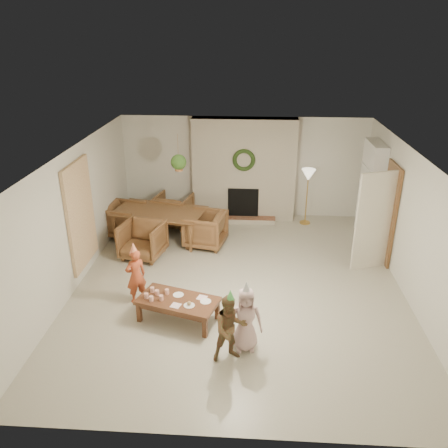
# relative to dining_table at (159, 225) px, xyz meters

# --- Properties ---
(floor) EXTENTS (7.00, 7.00, 0.00)m
(floor) POSITION_rel_dining_table_xyz_m (1.86, -1.84, -0.35)
(floor) COLOR #B7B29E
(floor) RESTS_ON ground
(ceiling) EXTENTS (7.00, 7.00, 0.00)m
(ceiling) POSITION_rel_dining_table_xyz_m (1.86, -1.84, 2.15)
(ceiling) COLOR white
(ceiling) RESTS_ON wall_back
(wall_back) EXTENTS (7.00, 0.00, 7.00)m
(wall_back) POSITION_rel_dining_table_xyz_m (1.86, 1.66, 0.90)
(wall_back) COLOR silver
(wall_back) RESTS_ON floor
(wall_front) EXTENTS (7.00, 0.00, 7.00)m
(wall_front) POSITION_rel_dining_table_xyz_m (1.86, -5.34, 0.90)
(wall_front) COLOR silver
(wall_front) RESTS_ON floor
(wall_left) EXTENTS (0.00, 7.00, 7.00)m
(wall_left) POSITION_rel_dining_table_xyz_m (-1.14, -1.84, 0.90)
(wall_left) COLOR silver
(wall_left) RESTS_ON floor
(wall_right) EXTENTS (0.00, 7.00, 7.00)m
(wall_right) POSITION_rel_dining_table_xyz_m (4.86, -1.84, 0.90)
(wall_right) COLOR silver
(wall_right) RESTS_ON floor
(fireplace_mass) EXTENTS (2.50, 0.40, 2.50)m
(fireplace_mass) POSITION_rel_dining_table_xyz_m (1.86, 1.46, 0.90)
(fireplace_mass) COLOR #5A1C17
(fireplace_mass) RESTS_ON floor
(fireplace_hearth) EXTENTS (1.60, 0.30, 0.12)m
(fireplace_hearth) POSITION_rel_dining_table_xyz_m (1.86, 1.11, -0.29)
(fireplace_hearth) COLOR brown
(fireplace_hearth) RESTS_ON floor
(fireplace_firebox) EXTENTS (0.75, 0.12, 0.75)m
(fireplace_firebox) POSITION_rel_dining_table_xyz_m (1.86, 1.28, 0.10)
(fireplace_firebox) COLOR black
(fireplace_firebox) RESTS_ON floor
(fireplace_wreath) EXTENTS (0.54, 0.10, 0.54)m
(fireplace_wreath) POSITION_rel_dining_table_xyz_m (1.86, 1.23, 1.20)
(fireplace_wreath) COLOR #203915
(fireplace_wreath) RESTS_ON fireplace_mass
(floor_lamp_base) EXTENTS (0.26, 0.26, 0.03)m
(floor_lamp_base) POSITION_rel_dining_table_xyz_m (3.39, 1.16, -0.33)
(floor_lamp_base) COLOR gold
(floor_lamp_base) RESTS_ON floor
(floor_lamp_post) EXTENTS (0.03, 0.03, 1.24)m
(floor_lamp_post) POSITION_rel_dining_table_xyz_m (3.39, 1.16, 0.29)
(floor_lamp_post) COLOR gold
(floor_lamp_post) RESTS_ON floor
(floor_lamp_shade) EXTENTS (0.33, 0.33, 0.28)m
(floor_lamp_shade) POSITION_rel_dining_table_xyz_m (3.39, 1.16, 0.89)
(floor_lamp_shade) COLOR beige
(floor_lamp_shade) RESTS_ON floor_lamp_post
(bookshelf_carcass) EXTENTS (0.30, 1.00, 2.20)m
(bookshelf_carcass) POSITION_rel_dining_table_xyz_m (4.70, 0.46, 0.75)
(bookshelf_carcass) COLOR white
(bookshelf_carcass) RESTS_ON floor
(bookshelf_shelf_a) EXTENTS (0.30, 0.92, 0.03)m
(bookshelf_shelf_a) POSITION_rel_dining_table_xyz_m (4.68, 0.46, 0.10)
(bookshelf_shelf_a) COLOR white
(bookshelf_shelf_a) RESTS_ON bookshelf_carcass
(bookshelf_shelf_b) EXTENTS (0.30, 0.92, 0.03)m
(bookshelf_shelf_b) POSITION_rel_dining_table_xyz_m (4.68, 0.46, 0.50)
(bookshelf_shelf_b) COLOR white
(bookshelf_shelf_b) RESTS_ON bookshelf_carcass
(bookshelf_shelf_c) EXTENTS (0.30, 0.92, 0.03)m
(bookshelf_shelf_c) POSITION_rel_dining_table_xyz_m (4.68, 0.46, 0.90)
(bookshelf_shelf_c) COLOR white
(bookshelf_shelf_c) RESTS_ON bookshelf_carcass
(bookshelf_shelf_d) EXTENTS (0.30, 0.92, 0.03)m
(bookshelf_shelf_d) POSITION_rel_dining_table_xyz_m (4.68, 0.46, 1.30)
(bookshelf_shelf_d) COLOR white
(bookshelf_shelf_d) RESTS_ON bookshelf_carcass
(books_row_lower) EXTENTS (0.20, 0.40, 0.24)m
(books_row_lower) POSITION_rel_dining_table_xyz_m (4.66, 0.31, 0.24)
(books_row_lower) COLOR #A1381D
(books_row_lower) RESTS_ON bookshelf_shelf_a
(books_row_mid) EXTENTS (0.20, 0.44, 0.24)m
(books_row_mid) POSITION_rel_dining_table_xyz_m (4.66, 0.51, 0.64)
(books_row_mid) COLOR #245F86
(books_row_mid) RESTS_ON bookshelf_shelf_b
(books_row_upper) EXTENTS (0.20, 0.36, 0.22)m
(books_row_upper) POSITION_rel_dining_table_xyz_m (4.66, 0.36, 1.03)
(books_row_upper) COLOR #A06B22
(books_row_upper) RESTS_ON bookshelf_shelf_c
(door_frame) EXTENTS (0.05, 0.86, 2.04)m
(door_frame) POSITION_rel_dining_table_xyz_m (4.82, -0.64, 0.67)
(door_frame) COLOR brown
(door_frame) RESTS_ON floor
(door_leaf) EXTENTS (0.77, 0.32, 2.00)m
(door_leaf) POSITION_rel_dining_table_xyz_m (4.44, -1.02, 0.65)
(door_leaf) COLOR beige
(door_leaf) RESTS_ON floor
(curtain_panel) EXTENTS (0.06, 1.20, 2.00)m
(curtain_panel) POSITION_rel_dining_table_xyz_m (-1.10, -1.64, 0.90)
(curtain_panel) COLOR beige
(curtain_panel) RESTS_ON wall_left
(dining_table) EXTENTS (2.17, 1.49, 0.70)m
(dining_table) POSITION_rel_dining_table_xyz_m (0.00, 0.00, 0.00)
(dining_table) COLOR brown
(dining_table) RESTS_ON floor
(dining_chair_near) EXTENTS (0.98, 1.00, 0.77)m
(dining_chair_near) POSITION_rel_dining_table_xyz_m (-0.18, -0.85, 0.04)
(dining_chair_near) COLOR brown
(dining_chair_near) RESTS_ON floor
(dining_chair_far) EXTENTS (0.98, 1.00, 0.77)m
(dining_chair_far) POSITION_rel_dining_table_xyz_m (0.18, 0.85, 0.04)
(dining_chair_far) COLOR brown
(dining_chair_far) RESTS_ON floor
(dining_chair_left) EXTENTS (1.00, 0.98, 0.77)m
(dining_chair_left) POSITION_rel_dining_table_xyz_m (-0.85, 0.18, 0.04)
(dining_chair_left) COLOR brown
(dining_chair_left) RESTS_ON floor
(dining_chair_right) EXTENTS (1.00, 0.98, 0.77)m
(dining_chair_right) POSITION_rel_dining_table_xyz_m (1.06, -0.22, 0.04)
(dining_chair_right) COLOR brown
(dining_chair_right) RESTS_ON floor
(hanging_plant_cord) EXTENTS (0.01, 0.01, 0.70)m
(hanging_plant_cord) POSITION_rel_dining_table_xyz_m (0.56, -0.34, 1.80)
(hanging_plant_cord) COLOR tan
(hanging_plant_cord) RESTS_ON ceiling
(hanging_plant_pot) EXTENTS (0.16, 0.16, 0.12)m
(hanging_plant_pot) POSITION_rel_dining_table_xyz_m (0.56, -0.34, 1.45)
(hanging_plant_pot) COLOR brown
(hanging_plant_pot) RESTS_ON hanging_plant_cord
(hanging_plant_foliage) EXTENTS (0.32, 0.32, 0.32)m
(hanging_plant_foliage) POSITION_rel_dining_table_xyz_m (0.56, -0.34, 1.57)
(hanging_plant_foliage) COLOR #264717
(hanging_plant_foliage) RESTS_ON hanging_plant_pot
(coffee_table_top) EXTENTS (1.42, 1.00, 0.06)m
(coffee_table_top) POSITION_rel_dining_table_xyz_m (0.91, -3.04, 0.02)
(coffee_table_top) COLOR #56311C
(coffee_table_top) RESTS_ON floor
(coffee_table_apron) EXTENTS (1.30, 0.87, 0.08)m
(coffee_table_apron) POSITION_rel_dining_table_xyz_m (0.91, -3.04, -0.05)
(coffee_table_apron) COLOR #56311C
(coffee_table_apron) RESTS_ON floor
(coffee_leg_fl) EXTENTS (0.09, 0.09, 0.34)m
(coffee_leg_fl) POSITION_rel_dining_table_xyz_m (0.27, -3.12, -0.18)
(coffee_leg_fl) COLOR #56311C
(coffee_leg_fl) RESTS_ON floor
(coffee_leg_fr) EXTENTS (0.09, 0.09, 0.34)m
(coffee_leg_fr) POSITION_rel_dining_table_xyz_m (1.39, -3.47, -0.18)
(coffee_leg_fr) COLOR #56311C
(coffee_leg_fr) RESTS_ON floor
(coffee_leg_bl) EXTENTS (0.09, 0.09, 0.34)m
(coffee_leg_bl) POSITION_rel_dining_table_xyz_m (0.43, -2.62, -0.18)
(coffee_leg_bl) COLOR #56311C
(coffee_leg_bl) RESTS_ON floor
(coffee_leg_br) EXTENTS (0.09, 0.09, 0.34)m
(coffee_leg_br) POSITION_rel_dining_table_xyz_m (1.54, -2.96, -0.18)
(coffee_leg_br) COLOR #56311C
(coffee_leg_br) RESTS_ON floor
(cup_a) EXTENTS (0.09, 0.09, 0.09)m
(cup_a) POSITION_rel_dining_table_xyz_m (0.39, -3.04, 0.09)
(cup_a) COLOR white
(cup_a) RESTS_ON coffee_table_top
(cup_b) EXTENTS (0.09, 0.09, 0.09)m
(cup_b) POSITION_rel_dining_table_xyz_m (0.45, -2.85, 0.09)
(cup_b) COLOR white
(cup_b) RESTS_ON coffee_table_top
(cup_c) EXTENTS (0.09, 0.09, 0.09)m
(cup_c) POSITION_rel_dining_table_xyz_m (0.49, -3.12, 0.09)
(cup_c) COLOR white
(cup_c) RESTS_ON coffee_table_top
(cup_d) EXTENTS (0.09, 0.09, 0.09)m
(cup_d) POSITION_rel_dining_table_xyz_m (0.55, -2.93, 0.09)
(cup_d) COLOR white
(cup_d) RESTS_ON coffee_table_top
(cup_e) EXTENTS (0.09, 0.09, 0.09)m
(cup_e) POSITION_rel_dining_table_xyz_m (0.65, -3.09, 0.09)
(cup_e) COLOR white
(cup_e) RESTS_ON coffee_table_top
(cup_f) EXTENTS (0.09, 0.09, 0.09)m
(cup_f) POSITION_rel_dining_table_xyz_m (0.70, -2.90, 0.09)
(cup_f) COLOR white
(cup_f) RESTS_ON coffee_table_top
(plate_a) EXTENTS (0.22, 0.22, 0.01)m
(plate_a) POSITION_rel_dining_table_xyz_m (0.90, -2.91, 0.05)
(plate_a) COLOR white
(plate_a) RESTS_ON coffee_table_top
(plate_b) EXTENTS (0.22, 0.22, 0.01)m
(plate_b) POSITION_rel_dining_table_xyz_m (1.12, -3.21, 0.05)
(plate_b) COLOR white
(plate_b) RESTS_ON coffee_table_top
(plate_c) EXTENTS (0.22, 0.22, 0.01)m
(plate_c) POSITION_rel_dining_table_xyz_m (1.36, -3.08, 0.05)
(plate_c) COLOR white
(plate_c) RESTS_ON coffee_table_top
(food_scoop) EXTENTS (0.09, 0.09, 0.07)m
(food_scoop) POSITION_rel_dining_table_xyz_m (1.12, -3.21, 0.09)
(food_scoop) COLOR tan
(food_scoop) RESTS_ON plate_b
(napkin_left) EXTENTS (0.19, 0.19, 0.01)m
(napkin_left) POSITION_rel_dining_table_xyz_m (0.90, -3.23, 0.05)
(napkin_left) COLOR #F3B3C8
(napkin_left) RESTS_ON coffee_table_top
(napkin_right) EXTENTS (0.19, 0.19, 0.01)m
(napkin_right) POSITION_rel_dining_table_xyz_m (1.29, -2.97, 0.05)
(napkin_right) COLOR #F3B3C8
(napkin_right) RESTS_ON coffee_table_top
(child_red) EXTENTS (0.44, 0.41, 1.01)m
(child_red) POSITION_rel_dining_table_xyz_m (0.10, -2.53, 0.16)
(child_red) COLOR #B44726
(child_red) RESTS_ON floor
(party_hat_red) EXTENTS (0.17, 0.17, 0.19)m
(party_hat_red) POSITION_rel_dining_table_xyz_m (0.10, -2.53, 0.70)
(party_hat_red) COLOR #FDC354
(party_hat_red) RESTS_ON child_red
(child_plaid) EXTENTS (0.61, 0.54, 1.04)m
(child_plaid) POSITION_rel_dining_table_xyz_m (1.80, -3.93, 0.17)
(child_plaid) COLOR maroon
(child_plaid) RESTS_ON floor
(party_hat_plaid) EXTENTS (0.12, 0.12, 0.17)m
(party_hat_plaid) POSITION_rel_dining_table_xyz_m (1.80, -3.93, 0.73)
(party_hat_plaid) COLOR #52BF56
(party_hat_plaid) RESTS_ON child_plaid
(child_pink) EXTENTS (0.53, 0.38, 1.02)m
(child_pink) POSITION_rel_dining_table_xyz_m (2.02, -3.69, 0.16)
(child_pink) COLOR #CEA6A4
(child_pink) RESTS_ON floor
(party_hat_pink) EXTENTS (0.14, 0.14, 0.18)m
(party_hat_pink) POSITION_rel_dining_table_xyz_m (2.02, -3.69, 0.72)
(party_hat_pink) COLOR silver
(party_hat_pink) RESTS_ON child_pink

